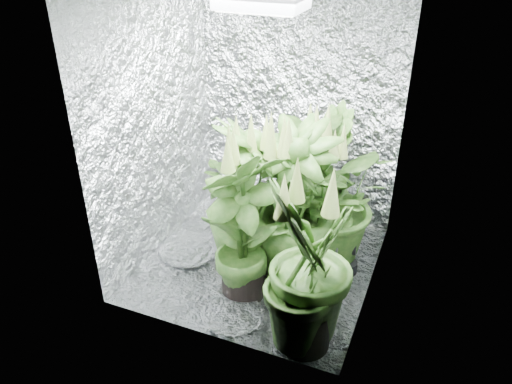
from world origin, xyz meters
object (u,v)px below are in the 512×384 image
object	(u,v)px
plant_d	(250,199)
plant_f	(242,226)
plant_b	(310,181)
plant_e	(324,201)
plant_a	(261,194)
grow_lamp	(261,2)
circulation_fan	(343,252)
plant_c	(318,178)
plant_g	(308,270)
plant_h	(292,203)

from	to	relation	value
plant_d	plant_f	bearing A→B (deg)	-75.19
plant_b	plant_e	size ratio (longest dim) A/B	0.81
plant_a	grow_lamp	bearing A→B (deg)	-68.87
circulation_fan	plant_c	bearing A→B (deg)	128.76
plant_d	plant_e	xyz separation A→B (m)	(0.47, 0.23, -0.03)
plant_d	plant_g	size ratio (longest dim) A/B	0.99
plant_b	plant_g	bearing A→B (deg)	-73.90
plant_e	circulation_fan	distance (m)	0.40
plant_c	plant_g	distance (m)	1.12
plant_a	plant_e	world-z (taller)	plant_e
plant_e	plant_f	size ratio (longest dim) A/B	0.92
plant_g	plant_b	bearing A→B (deg)	106.10
plant_d	plant_f	size ratio (longest dim) A/B	1.00
grow_lamp	plant_f	world-z (taller)	grow_lamp
plant_a	circulation_fan	world-z (taller)	plant_a
grow_lamp	plant_a	world-z (taller)	grow_lamp
circulation_fan	plant_f	bearing A→B (deg)	-143.58
grow_lamp	plant_c	bearing A→B (deg)	58.06
grow_lamp	plant_e	distance (m)	1.38
plant_a	plant_g	bearing A→B (deg)	-54.17
plant_h	grow_lamp	bearing A→B (deg)	-178.61
plant_c	plant_d	size ratio (longest dim) A/B	0.98
plant_c	plant_b	bearing A→B (deg)	119.54
plant_e	plant_f	bearing A→B (deg)	-125.25
grow_lamp	plant_a	size ratio (longest dim) A/B	0.54
plant_f	circulation_fan	bearing A→B (deg)	41.82
plant_b	plant_g	xyz separation A→B (m)	(0.37, -1.28, 0.15)
plant_d	plant_f	xyz separation A→B (m)	(0.08, -0.32, -0.00)
plant_b	plant_a	bearing A→B (deg)	-122.44
plant_f	plant_g	distance (m)	0.58
circulation_fan	plant_e	bearing A→B (deg)	161.34
plant_e	plant_b	bearing A→B (deg)	117.08
plant_e	circulation_fan	xyz separation A→B (m)	(0.18, -0.04, -0.35)
grow_lamp	plant_d	xyz separation A→B (m)	(-0.06, -0.05, -1.27)
grow_lamp	plant_b	world-z (taller)	grow_lamp
grow_lamp	plant_h	distance (m)	1.29
circulation_fan	plant_d	bearing A→B (deg)	-169.48
plant_h	plant_d	bearing A→B (deg)	-168.98
circulation_fan	plant_h	bearing A→B (deg)	-165.72
circulation_fan	plant_b	bearing A→B (deg)	123.87
grow_lamp	plant_e	xyz separation A→B (m)	(0.41, 0.18, -1.31)
plant_c	plant_f	bearing A→B (deg)	-107.36
grow_lamp	plant_d	distance (m)	1.28
plant_g	plant_d	bearing A→B (deg)	135.46
plant_a	plant_b	bearing A→B (deg)	57.56
plant_f	circulation_fan	world-z (taller)	plant_f
plant_b	plant_g	distance (m)	1.34
plant_e	plant_h	xyz separation A→B (m)	(-0.18, -0.17, 0.04)
grow_lamp	circulation_fan	size ratio (longest dim) A/B	1.30
plant_a	plant_d	distance (m)	0.31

